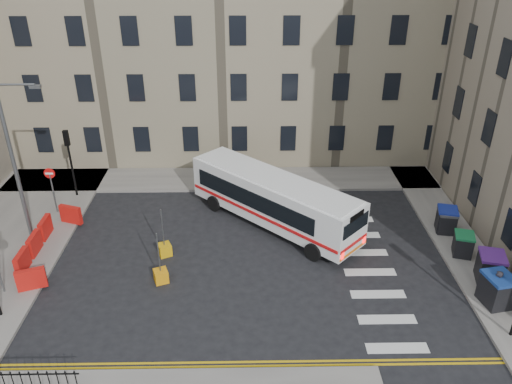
{
  "coord_description": "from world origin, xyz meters",
  "views": [
    {
      "loc": [
        -1.68,
        -20.05,
        14.32
      ],
      "look_at": [
        -1.33,
        1.29,
        3.0
      ],
      "focal_mm": 35.0,
      "sensor_mm": 36.0,
      "label": 1
    }
  ],
  "objects_px": {
    "wheelie_bin_b": "(490,267)",
    "pedestrian": "(495,287)",
    "streetlamp": "(14,163)",
    "wheelie_bin_c": "(463,244)",
    "wheelie_bin_e": "(446,219)",
    "wheelie_bin_d": "(446,221)",
    "bus": "(273,198)",
    "bollard_yellow": "(165,250)",
    "wheelie_bin_a": "(497,290)",
    "bollard_chevron": "(161,276)"
  },
  "relations": [
    {
      "from": "wheelie_bin_b",
      "to": "pedestrian",
      "type": "xyz_separation_m",
      "value": [
        -0.5,
        -1.54,
        0.12
      ]
    },
    {
      "from": "streetlamp",
      "to": "wheelie_bin_b",
      "type": "distance_m",
      "value": 22.78
    },
    {
      "from": "streetlamp",
      "to": "pedestrian",
      "type": "distance_m",
      "value": 22.6
    },
    {
      "from": "wheelie_bin_c",
      "to": "wheelie_bin_e",
      "type": "height_order",
      "value": "wheelie_bin_e"
    },
    {
      "from": "wheelie_bin_c",
      "to": "pedestrian",
      "type": "bearing_deg",
      "value": -75.4
    },
    {
      "from": "wheelie_bin_d",
      "to": "pedestrian",
      "type": "bearing_deg",
      "value": -81.25
    },
    {
      "from": "bus",
      "to": "bollard_yellow",
      "type": "relative_size",
      "value": 14.9
    },
    {
      "from": "streetlamp",
      "to": "wheelie_bin_e",
      "type": "xyz_separation_m",
      "value": [
        21.7,
        0.24,
        -3.56
      ]
    },
    {
      "from": "bollard_yellow",
      "to": "wheelie_bin_e",
      "type": "bearing_deg",
      "value": 7.24
    },
    {
      "from": "wheelie_bin_b",
      "to": "wheelie_bin_c",
      "type": "distance_m",
      "value": 2.1
    },
    {
      "from": "wheelie_bin_b",
      "to": "wheelie_bin_e",
      "type": "distance_m",
      "value": 4.31
    },
    {
      "from": "wheelie_bin_a",
      "to": "wheelie_bin_c",
      "type": "bearing_deg",
      "value": 79.15
    },
    {
      "from": "bus",
      "to": "bollard_chevron",
      "type": "height_order",
      "value": "bus"
    },
    {
      "from": "wheelie_bin_b",
      "to": "wheelie_bin_e",
      "type": "relative_size",
      "value": 1.1
    },
    {
      "from": "wheelie_bin_d",
      "to": "pedestrian",
      "type": "height_order",
      "value": "pedestrian"
    },
    {
      "from": "wheelie_bin_a",
      "to": "wheelie_bin_d",
      "type": "height_order",
      "value": "wheelie_bin_a"
    },
    {
      "from": "wheelie_bin_c",
      "to": "wheelie_bin_d",
      "type": "bearing_deg",
      "value": 108.34
    },
    {
      "from": "wheelie_bin_a",
      "to": "wheelie_bin_c",
      "type": "xyz_separation_m",
      "value": [
        -0.02,
        3.62,
        -0.14
      ]
    },
    {
      "from": "bus",
      "to": "wheelie_bin_e",
      "type": "height_order",
      "value": "bus"
    },
    {
      "from": "bus",
      "to": "wheelie_bin_d",
      "type": "relative_size",
      "value": 7.51
    },
    {
      "from": "streetlamp",
      "to": "wheelie_bin_d",
      "type": "relative_size",
      "value": 6.83
    },
    {
      "from": "wheelie_bin_b",
      "to": "wheelie_bin_a",
      "type": "bearing_deg",
      "value": -89.62
    },
    {
      "from": "bus",
      "to": "wheelie_bin_e",
      "type": "relative_size",
      "value": 6.65
    },
    {
      "from": "bollard_chevron",
      "to": "wheelie_bin_c",
      "type": "bearing_deg",
      "value": 6.79
    },
    {
      "from": "wheelie_bin_c",
      "to": "wheelie_bin_d",
      "type": "distance_m",
      "value": 2.12
    },
    {
      "from": "bus",
      "to": "wheelie_bin_b",
      "type": "height_order",
      "value": "bus"
    },
    {
      "from": "bollard_chevron",
      "to": "wheelie_bin_e",
      "type": "bearing_deg",
      "value": 15.32
    },
    {
      "from": "bus",
      "to": "wheelie_bin_c",
      "type": "relative_size",
      "value": 7.27
    },
    {
      "from": "streetlamp",
      "to": "wheelie_bin_e",
      "type": "relative_size",
      "value": 6.05
    },
    {
      "from": "streetlamp",
      "to": "wheelie_bin_c",
      "type": "relative_size",
      "value": 6.62
    },
    {
      "from": "bus",
      "to": "bollard_yellow",
      "type": "xyz_separation_m",
      "value": [
        -5.46,
        -2.8,
        -1.31
      ]
    },
    {
      "from": "wheelie_bin_c",
      "to": "bollard_chevron",
      "type": "xyz_separation_m",
      "value": [
        -14.45,
        -1.72,
        -0.42
      ]
    },
    {
      "from": "bus",
      "to": "pedestrian",
      "type": "xyz_separation_m",
      "value": [
        9.02,
        -6.78,
        -0.64
      ]
    },
    {
      "from": "streetlamp",
      "to": "pedestrian",
      "type": "height_order",
      "value": "streetlamp"
    },
    {
      "from": "bus",
      "to": "pedestrian",
      "type": "bearing_deg",
      "value": -82.85
    },
    {
      "from": "wheelie_bin_e",
      "to": "bollard_yellow",
      "type": "distance_m",
      "value": 14.67
    },
    {
      "from": "streetlamp",
      "to": "wheelie_bin_c",
      "type": "xyz_separation_m",
      "value": [
        21.74,
        -1.99,
        -3.62
      ]
    },
    {
      "from": "wheelie_bin_c",
      "to": "wheelie_bin_e",
      "type": "bearing_deg",
      "value": 107.05
    },
    {
      "from": "streetlamp",
      "to": "wheelie_bin_b",
      "type": "bearing_deg",
      "value": -10.35
    },
    {
      "from": "streetlamp",
      "to": "wheelie_bin_d",
      "type": "height_order",
      "value": "streetlamp"
    },
    {
      "from": "bollard_yellow",
      "to": "wheelie_bin_a",
      "type": "bearing_deg",
      "value": -15.34
    },
    {
      "from": "wheelie_bin_a",
      "to": "wheelie_bin_e",
      "type": "height_order",
      "value": "wheelie_bin_a"
    },
    {
      "from": "streetlamp",
      "to": "bus",
      "type": "distance_m",
      "value": 12.96
    },
    {
      "from": "pedestrian",
      "to": "bollard_yellow",
      "type": "distance_m",
      "value": 15.04
    },
    {
      "from": "streetlamp",
      "to": "pedestrian",
      "type": "relative_size",
      "value": 4.97
    },
    {
      "from": "streetlamp",
      "to": "bollard_chevron",
      "type": "relative_size",
      "value": 13.57
    },
    {
      "from": "wheelie_bin_d",
      "to": "pedestrian",
      "type": "distance_m",
      "value": 5.72
    },
    {
      "from": "wheelie_bin_e",
      "to": "bollard_chevron",
      "type": "relative_size",
      "value": 2.24
    },
    {
      "from": "streetlamp",
      "to": "bus",
      "type": "xyz_separation_m",
      "value": [
        12.62,
        1.19,
        -2.73
      ]
    },
    {
      "from": "bus",
      "to": "wheelie_bin_c",
      "type": "distance_m",
      "value": 9.7
    }
  ]
}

